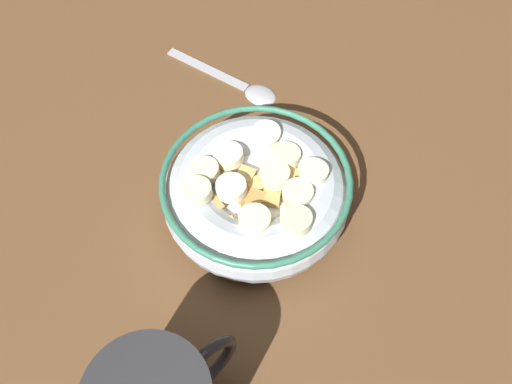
# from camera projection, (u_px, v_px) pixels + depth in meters

# --- Properties ---
(ground_plane) EXTENTS (1.16, 1.16, 0.02)m
(ground_plane) POSITION_uv_depth(u_px,v_px,m) (256.00, 215.00, 0.54)
(ground_plane) COLOR brown
(cereal_bowl) EXTENTS (0.17, 0.17, 0.06)m
(cereal_bowl) POSITION_uv_depth(u_px,v_px,m) (256.00, 193.00, 0.51)
(cereal_bowl) COLOR #B2BCC6
(cereal_bowl) RESTS_ON ground_plane
(spoon) EXTENTS (0.05, 0.14, 0.01)m
(spoon) POSITION_uv_depth(u_px,v_px,m) (243.00, 85.00, 0.61)
(spoon) COLOR #A5A5AD
(spoon) RESTS_ON ground_plane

